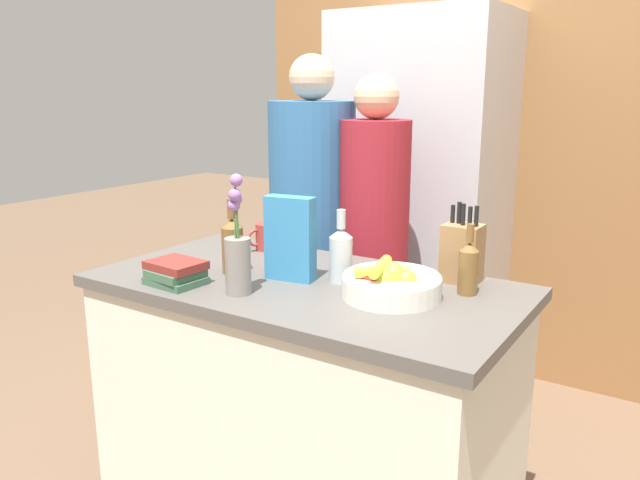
{
  "coord_description": "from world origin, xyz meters",
  "views": [
    {
      "loc": [
        1.1,
        -1.62,
        1.52
      ],
      "look_at": [
        0.0,
        0.09,
        1.03
      ],
      "focal_mm": 35.0,
      "sensor_mm": 36.0,
      "label": 1
    }
  ],
  "objects_px": {
    "person_at_sink": "(312,225)",
    "fruit_bowl": "(391,283)",
    "book_stack": "(176,273)",
    "bottle_oil": "(232,244)",
    "person_in_blue": "(374,239)",
    "cereal_box": "(290,239)",
    "bottle_vinegar": "(341,253)",
    "refrigerator": "(419,205)",
    "knife_block": "(462,252)",
    "coffee_mug": "(265,237)",
    "bottle_wine": "(468,267)",
    "flower_vase": "(238,255)"
  },
  "relations": [
    {
      "from": "bottle_oil",
      "to": "person_in_blue",
      "type": "xyz_separation_m",
      "value": [
        0.16,
        0.73,
        -0.11
      ]
    },
    {
      "from": "flower_vase",
      "to": "bottle_wine",
      "type": "bearing_deg",
      "value": 32.48
    },
    {
      "from": "cereal_box",
      "to": "book_stack",
      "type": "bearing_deg",
      "value": -139.61
    },
    {
      "from": "bottle_wine",
      "to": "refrigerator",
      "type": "bearing_deg",
      "value": 120.34
    },
    {
      "from": "bottle_vinegar",
      "to": "person_at_sink",
      "type": "bearing_deg",
      "value": 130.49
    },
    {
      "from": "fruit_bowl",
      "to": "flower_vase",
      "type": "relative_size",
      "value": 0.81
    },
    {
      "from": "fruit_bowl",
      "to": "refrigerator",
      "type": "bearing_deg",
      "value": 110.57
    },
    {
      "from": "knife_block",
      "to": "bottle_vinegar",
      "type": "xyz_separation_m",
      "value": [
        -0.33,
        -0.21,
        -0.0
      ]
    },
    {
      "from": "flower_vase",
      "to": "person_in_blue",
      "type": "xyz_separation_m",
      "value": [
        -0.0,
        0.89,
        -0.13
      ]
    },
    {
      "from": "bottle_vinegar",
      "to": "bottle_wine",
      "type": "height_order",
      "value": "bottle_vinegar"
    },
    {
      "from": "knife_block",
      "to": "person_at_sink",
      "type": "distance_m",
      "value": 0.92
    },
    {
      "from": "knife_block",
      "to": "flower_vase",
      "type": "distance_m",
      "value": 0.72
    },
    {
      "from": "cereal_box",
      "to": "bottle_vinegar",
      "type": "height_order",
      "value": "cereal_box"
    },
    {
      "from": "fruit_bowl",
      "to": "cereal_box",
      "type": "bearing_deg",
      "value": -177.5
    },
    {
      "from": "cereal_box",
      "to": "coffee_mug",
      "type": "distance_m",
      "value": 0.42
    },
    {
      "from": "refrigerator",
      "to": "knife_block",
      "type": "height_order",
      "value": "refrigerator"
    },
    {
      "from": "flower_vase",
      "to": "person_at_sink",
      "type": "distance_m",
      "value": 0.92
    },
    {
      "from": "knife_block",
      "to": "cereal_box",
      "type": "relative_size",
      "value": 0.94
    },
    {
      "from": "bottle_vinegar",
      "to": "person_at_sink",
      "type": "distance_m",
      "value": 0.77
    },
    {
      "from": "refrigerator",
      "to": "knife_block",
      "type": "bearing_deg",
      "value": -59.51
    },
    {
      "from": "knife_block",
      "to": "person_at_sink",
      "type": "height_order",
      "value": "person_at_sink"
    },
    {
      "from": "flower_vase",
      "to": "person_in_blue",
      "type": "bearing_deg",
      "value": 90.29
    },
    {
      "from": "bottle_oil",
      "to": "bottle_wine",
      "type": "bearing_deg",
      "value": 16.0
    },
    {
      "from": "refrigerator",
      "to": "book_stack",
      "type": "relative_size",
      "value": 10.15
    },
    {
      "from": "fruit_bowl",
      "to": "cereal_box",
      "type": "relative_size",
      "value": 1.08
    },
    {
      "from": "flower_vase",
      "to": "bottle_oil",
      "type": "height_order",
      "value": "flower_vase"
    },
    {
      "from": "refrigerator",
      "to": "cereal_box",
      "type": "relative_size",
      "value": 6.78
    },
    {
      "from": "bottle_oil",
      "to": "bottle_wine",
      "type": "distance_m",
      "value": 0.79
    },
    {
      "from": "flower_vase",
      "to": "cereal_box",
      "type": "height_order",
      "value": "flower_vase"
    },
    {
      "from": "cereal_box",
      "to": "person_at_sink",
      "type": "relative_size",
      "value": 0.17
    },
    {
      "from": "book_stack",
      "to": "person_at_sink",
      "type": "relative_size",
      "value": 0.11
    },
    {
      "from": "cereal_box",
      "to": "knife_block",
      "type": "bearing_deg",
      "value": 30.54
    },
    {
      "from": "coffee_mug",
      "to": "book_stack",
      "type": "bearing_deg",
      "value": -87.06
    },
    {
      "from": "bottle_vinegar",
      "to": "person_in_blue",
      "type": "bearing_deg",
      "value": 108.37
    },
    {
      "from": "coffee_mug",
      "to": "cereal_box",
      "type": "bearing_deg",
      "value": -40.68
    },
    {
      "from": "person_at_sink",
      "to": "refrigerator",
      "type": "bearing_deg",
      "value": 71.96
    },
    {
      "from": "cereal_box",
      "to": "flower_vase",
      "type": "bearing_deg",
      "value": -103.34
    },
    {
      "from": "bottle_vinegar",
      "to": "person_at_sink",
      "type": "xyz_separation_m",
      "value": [
        -0.5,
        0.59,
        -0.07
      ]
    },
    {
      "from": "bottle_oil",
      "to": "coffee_mug",
      "type": "bearing_deg",
      "value": 107.8
    },
    {
      "from": "person_at_sink",
      "to": "fruit_bowl",
      "type": "bearing_deg",
      "value": -41.8
    },
    {
      "from": "person_at_sink",
      "to": "coffee_mug",
      "type": "bearing_deg",
      "value": -83.86
    },
    {
      "from": "book_stack",
      "to": "coffee_mug",
      "type": "bearing_deg",
      "value": 92.94
    },
    {
      "from": "coffee_mug",
      "to": "person_in_blue",
      "type": "xyz_separation_m",
      "value": [
        0.26,
        0.42,
        -0.06
      ]
    },
    {
      "from": "cereal_box",
      "to": "bottle_wine",
      "type": "bearing_deg",
      "value": 17.45
    },
    {
      "from": "bottle_oil",
      "to": "fruit_bowl",
      "type": "bearing_deg",
      "value": 6.09
    },
    {
      "from": "coffee_mug",
      "to": "bottle_vinegar",
      "type": "height_order",
      "value": "bottle_vinegar"
    },
    {
      "from": "knife_block",
      "to": "book_stack",
      "type": "bearing_deg",
      "value": -145.53
    },
    {
      "from": "refrigerator",
      "to": "person_in_blue",
      "type": "distance_m",
      "value": 0.64
    },
    {
      "from": "refrigerator",
      "to": "coffee_mug",
      "type": "distance_m",
      "value": 1.07
    },
    {
      "from": "bottle_wine",
      "to": "knife_block",
      "type": "bearing_deg",
      "value": 118.98
    }
  ]
}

